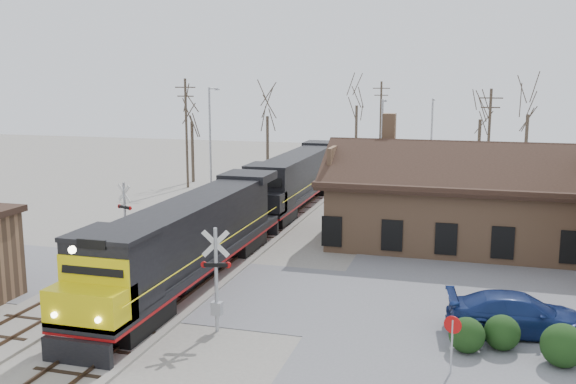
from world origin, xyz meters
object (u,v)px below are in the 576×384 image
Objects in this scene: locomotive_trailing at (295,179)px; parked_car at (519,314)px; locomotive_lead at (187,241)px; depot at (449,206)px.

parked_car is at bearing -55.05° from locomotive_trailing.
locomotive_trailing is 3.47× the size of parked_car.
parked_car is (15.26, -1.76, -1.48)m from locomotive_lead.
depot is 2.66× the size of parked_car.
depot is at bearing 6.05° from parked_car.
locomotive_lead is 15.43m from parked_car.
depot reaches higher than parked_car.
locomotive_trailing is at bearing 146.24° from depot.
depot reaches higher than locomotive_lead.
locomotive_lead is 3.47× the size of parked_car.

